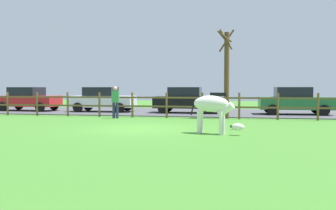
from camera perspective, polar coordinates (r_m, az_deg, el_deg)
name	(u,v)px	position (r m, az deg, el deg)	size (l,w,h in m)	color
ground_plane	(137,128)	(14.00, -4.91, -3.72)	(60.00, 60.00, 0.00)	#3D7528
parking_asphalt	(178,112)	(23.04, 1.59, -1.11)	(28.00, 7.40, 0.05)	#47474C
paddock_fence	(149,103)	(18.96, -2.97, 0.26)	(20.53, 0.11, 1.33)	brown
bare_tree	(227,72)	(18.68, 9.23, 5.22)	(0.85, 0.94, 4.58)	#513A23
zebra	(213,107)	(12.33, 7.18, -0.29)	(1.89, 0.82, 1.41)	white
crow_on_grass	(233,126)	(13.75, 10.19, -3.34)	(0.21, 0.10, 0.20)	black
parked_car_white	(103,99)	(23.33, -10.29, 0.91)	(4.06, 1.99, 1.56)	white
parked_car_black	(187,100)	(21.89, 2.99, 0.83)	(4.02, 1.92, 1.56)	black
parked_car_red	(28,99)	(25.65, -21.21, 0.93)	(4.04, 1.95, 1.56)	red
parked_car_green	(294,101)	(21.77, 19.36, 0.67)	(4.07, 2.01, 1.56)	#236B38
visitor_near_fence	(115,101)	(18.70, -8.31, 0.67)	(0.39, 0.27, 1.64)	#232847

